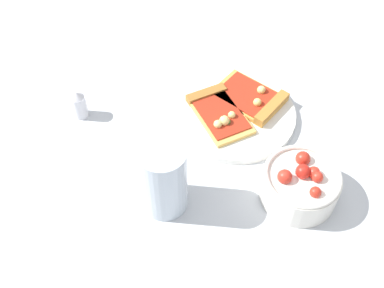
# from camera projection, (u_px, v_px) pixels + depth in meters

# --- Properties ---
(ground_plane) EXTENTS (2.40, 2.40, 0.00)m
(ground_plane) POSITION_uv_depth(u_px,v_px,m) (213.00, 108.00, 0.94)
(ground_plane) COLOR silver
(ground_plane) RESTS_ON ground
(plate) EXTENTS (0.24, 0.24, 0.01)m
(plate) POSITION_uv_depth(u_px,v_px,m) (234.00, 114.00, 0.92)
(plate) COLOR white
(plate) RESTS_ON ground_plane
(pizza_slice_near) EXTENTS (0.14, 0.16, 0.02)m
(pizza_slice_near) POSITION_uv_depth(u_px,v_px,m) (253.00, 99.00, 0.93)
(pizza_slice_near) COLOR gold
(pizza_slice_near) RESTS_ON plate
(pizza_slice_far) EXTENTS (0.16, 0.15, 0.03)m
(pizza_slice_far) POSITION_uv_depth(u_px,v_px,m) (218.00, 112.00, 0.91)
(pizza_slice_far) COLOR #E5B256
(pizza_slice_far) RESTS_ON plate
(salad_bowl) EXTENTS (0.13, 0.13, 0.08)m
(salad_bowl) POSITION_uv_depth(u_px,v_px,m) (300.00, 184.00, 0.78)
(salad_bowl) COLOR white
(salad_bowl) RESTS_ON ground_plane
(soda_glass) EXTENTS (0.08, 0.08, 0.14)m
(soda_glass) POSITION_uv_depth(u_px,v_px,m) (164.00, 180.00, 0.75)
(soda_glass) COLOR silver
(soda_glass) RESTS_ON ground_plane
(pepper_shaker) EXTENTS (0.03, 0.03, 0.06)m
(pepper_shaker) POSITION_uv_depth(u_px,v_px,m) (79.00, 104.00, 0.91)
(pepper_shaker) COLOR silver
(pepper_shaker) RESTS_ON ground_plane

